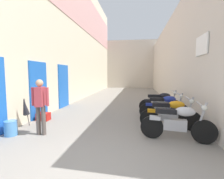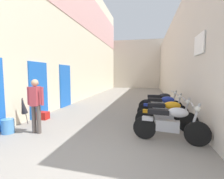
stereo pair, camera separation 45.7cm
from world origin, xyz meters
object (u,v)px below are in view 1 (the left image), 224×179
object	(u,v)px
umbrella_leaning	(25,107)
plastic_crate	(43,117)
motorcycle_nearest	(177,122)
motorcycle_fourth	(161,102)
motorcycle_third	(164,106)
pedestrian_by_doorway	(40,103)
water_jug_near_door	(11,128)
motorcycle_second	(170,113)

from	to	relation	value
umbrella_leaning	plastic_crate	bearing A→B (deg)	83.31
motorcycle_nearest	motorcycle_fourth	bearing A→B (deg)	90.00
motorcycle_nearest	umbrella_leaning	size ratio (longest dim) A/B	1.90
motorcycle_third	plastic_crate	xyz separation A→B (m)	(-4.48, -0.81, -0.36)
pedestrian_by_doorway	plastic_crate	world-z (taller)	pedestrian_by_doorway
umbrella_leaning	motorcycle_nearest	bearing A→B (deg)	-4.99
motorcycle_fourth	water_jug_near_door	world-z (taller)	motorcycle_fourth
water_jug_near_door	plastic_crate	world-z (taller)	water_jug_near_door
motorcycle_nearest	motorcycle_fourth	xyz separation A→B (m)	(0.00, 3.08, 0.00)
motorcycle_second	umbrella_leaning	world-z (taller)	motorcycle_second
water_jug_near_door	umbrella_leaning	size ratio (longest dim) A/B	0.43
motorcycle_fourth	pedestrian_by_doorway	world-z (taller)	pedestrian_by_doorway
motorcycle_second	water_jug_near_door	bearing A→B (deg)	-164.76
plastic_crate	umbrella_leaning	distance (m)	1.01
motorcycle_third	umbrella_leaning	distance (m)	4.87
motorcycle_second	umbrella_leaning	bearing A→B (deg)	-173.53
pedestrian_by_doorway	motorcycle_nearest	bearing A→B (deg)	1.86
pedestrian_by_doorway	umbrella_leaning	size ratio (longest dim) A/B	1.63
water_jug_near_door	plastic_crate	xyz separation A→B (m)	(0.03, 1.56, -0.07)
umbrella_leaning	water_jug_near_door	bearing A→B (deg)	-84.75
plastic_crate	water_jug_near_door	bearing A→B (deg)	-91.26
motorcycle_second	pedestrian_by_doorway	xyz separation A→B (m)	(-3.71, -1.04, 0.42)
water_jug_near_door	umbrella_leaning	distance (m)	0.85
motorcycle_third	plastic_crate	bearing A→B (deg)	-169.75
pedestrian_by_doorway	umbrella_leaning	bearing A→B (deg)	149.14
motorcycle_fourth	water_jug_near_door	xyz separation A→B (m)	(-4.52, -3.39, -0.29)
pedestrian_by_doorway	plastic_crate	bearing A→B (deg)	119.39
motorcycle_nearest	umbrella_leaning	xyz separation A→B (m)	(-4.58, 0.40, 0.18)
motorcycle_fourth	water_jug_near_door	bearing A→B (deg)	-143.09
plastic_crate	motorcycle_second	bearing A→B (deg)	-4.20
motorcycle_fourth	plastic_crate	bearing A→B (deg)	-157.75
pedestrian_by_doorway	motorcycle_second	bearing A→B (deg)	15.66
pedestrian_by_doorway	water_jug_near_door	xyz separation A→B (m)	(-0.81, -0.19, -0.71)
motorcycle_fourth	plastic_crate	distance (m)	4.85
motorcycle_third	pedestrian_by_doorway	world-z (taller)	pedestrian_by_doorway
motorcycle_fourth	water_jug_near_door	size ratio (longest dim) A/B	4.41
umbrella_leaning	pedestrian_by_doorway	bearing A→B (deg)	-30.86
pedestrian_by_doorway	motorcycle_third	bearing A→B (deg)	30.43
motorcycle_fourth	umbrella_leaning	xyz separation A→B (m)	(-4.58, -2.68, 0.18)
water_jug_near_door	motorcycle_nearest	bearing A→B (deg)	3.93
motorcycle_second	motorcycle_third	distance (m)	1.14
motorcycle_nearest	water_jug_near_door	distance (m)	4.54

